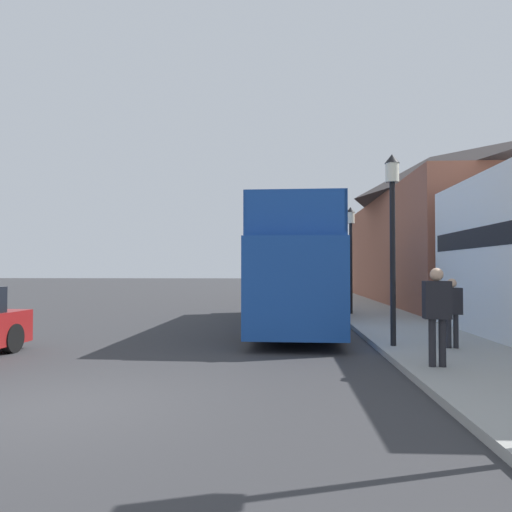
% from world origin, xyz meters
% --- Properties ---
extents(ground_plane, '(144.00, 144.00, 0.00)m').
position_xyz_m(ground_plane, '(0.00, 21.00, 0.00)').
color(ground_plane, '#333335').
extents(sidewalk, '(3.03, 108.00, 0.14)m').
position_xyz_m(sidewalk, '(6.95, 18.00, 0.07)').
color(sidewalk, '#999993').
rests_on(sidewalk, ground_plane).
extents(brick_terrace_rear, '(6.00, 19.64, 8.21)m').
position_xyz_m(brick_terrace_rear, '(11.47, 21.31, 4.10)').
color(brick_terrace_rear, '#935642').
rests_on(brick_terrace_rear, ground_plane).
extents(tour_bus, '(2.81, 11.37, 3.85)m').
position_xyz_m(tour_bus, '(3.66, 10.23, 1.76)').
color(tour_bus, '#19479E').
rests_on(tour_bus, ground_plane).
extents(parked_car_ahead_of_bus, '(1.94, 4.02, 1.40)m').
position_xyz_m(parked_car_ahead_of_bus, '(4.28, 18.65, 0.66)').
color(parked_car_ahead_of_bus, '#9E9EA3').
rests_on(parked_car_ahead_of_bus, ground_plane).
extents(pedestrian_second, '(0.48, 0.26, 1.83)m').
position_xyz_m(pedestrian_second, '(6.06, 2.57, 1.24)').
color(pedestrian_second, '#232328').
rests_on(pedestrian_second, sidewalk).
extents(pedestrian_third, '(0.42, 0.23, 1.59)m').
position_xyz_m(pedestrian_third, '(7.08, 4.79, 1.10)').
color(pedestrian_third, '#232328').
rests_on(pedestrian_third, sidewalk).
extents(lamp_post_nearest, '(0.35, 0.35, 4.55)m').
position_xyz_m(lamp_post_nearest, '(5.81, 5.08, 3.29)').
color(lamp_post_nearest, black).
rests_on(lamp_post_nearest, sidewalk).
extents(lamp_post_second, '(0.35, 0.35, 4.33)m').
position_xyz_m(lamp_post_second, '(5.98, 13.51, 3.15)').
color(lamp_post_second, black).
rests_on(lamp_post_second, sidewalk).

